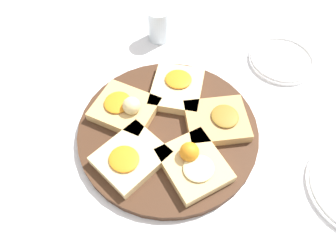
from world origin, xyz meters
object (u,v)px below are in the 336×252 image
serving_board (168,131)px  plate_left (282,60)px  water_glass (159,25)px  napkin_stack (83,37)px

serving_board → plate_left: (-0.26, 0.31, -0.00)m
serving_board → plate_left: size_ratio=2.34×
serving_board → water_glass: water_glass is taller
water_glass → napkin_stack: (0.01, -0.23, -0.05)m
plate_left → water_glass: water_glass is taller
plate_left → napkin_stack: size_ratio=1.29×
plate_left → napkin_stack: plate_left is taller
water_glass → serving_board: bearing=7.9°
water_glass → napkin_stack: size_ratio=0.69×
serving_board → plate_left: 0.40m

